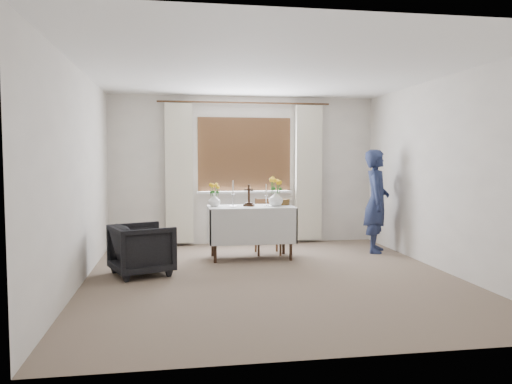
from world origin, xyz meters
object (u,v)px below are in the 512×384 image
(flower_vase_right, at_px, (276,199))
(wooden_cross, at_px, (249,195))
(armchair, at_px, (142,249))
(altar_table, at_px, (251,232))
(person, at_px, (376,201))
(wooden_chair, at_px, (268,227))
(flower_vase_left, at_px, (214,200))

(flower_vase_right, bearing_deg, wooden_cross, 170.19)
(armchair, height_order, wooden_cross, wooden_cross)
(altar_table, relative_size, wooden_cross, 3.95)
(person, bearing_deg, flower_vase_right, 121.72)
(wooden_chair, bearing_deg, armchair, -147.40)
(altar_table, xyz_separation_m, armchair, (-1.50, -0.79, -0.06))
(armchair, bearing_deg, wooden_chair, -80.64)
(person, distance_m, flower_vase_left, 2.52)
(wooden_chair, relative_size, flower_vase_left, 4.67)
(armchair, height_order, person, person)
(flower_vase_left, bearing_deg, wooden_chair, 14.60)
(armchair, relative_size, flower_vase_right, 3.23)
(armchair, relative_size, wooden_cross, 2.25)
(person, height_order, wooden_cross, person)
(armchair, distance_m, wooden_cross, 1.79)
(person, relative_size, wooden_cross, 5.06)
(altar_table, xyz_separation_m, person, (1.99, 0.18, 0.41))
(armchair, height_order, flower_vase_right, flower_vase_right)
(armchair, xyz_separation_m, wooden_cross, (1.48, 0.82, 0.60))
(wooden_chair, bearing_deg, flower_vase_right, -78.87)
(person, bearing_deg, flower_vase_left, 116.69)
(wooden_chair, distance_m, person, 1.73)
(wooden_cross, relative_size, flower_vase_right, 1.44)
(armchair, xyz_separation_m, flower_vase_right, (1.86, 0.76, 0.55))
(wooden_cross, bearing_deg, altar_table, -28.12)
(armchair, height_order, flower_vase_left, flower_vase_left)
(person, xyz_separation_m, flower_vase_left, (-2.52, -0.10, 0.06))
(flower_vase_left, bearing_deg, altar_table, -7.78)
(armchair, bearing_deg, wooden_cross, -82.40)
(wooden_cross, bearing_deg, wooden_chair, 60.73)
(wooden_chair, bearing_deg, person, -2.04)
(armchair, bearing_deg, flower_vase_right, -89.40)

